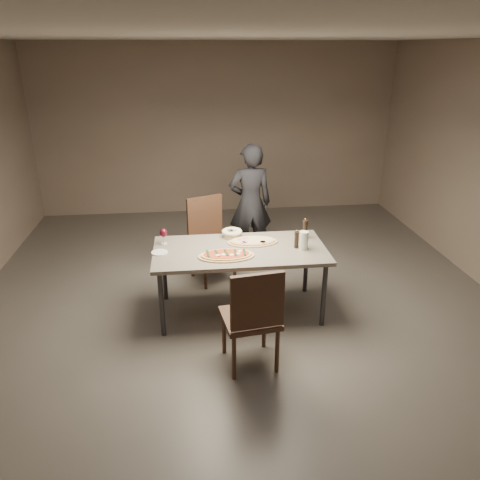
{
  "coord_description": "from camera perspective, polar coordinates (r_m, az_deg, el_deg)",
  "views": [
    {
      "loc": [
        -0.51,
        -4.44,
        2.7
      ],
      "look_at": [
        0.0,
        0.0,
        0.85
      ],
      "focal_mm": 35.0,
      "sensor_mm": 36.0,
      "label": 1
    }
  ],
  "objects": [
    {
      "name": "dining_table",
      "position": [
        4.9,
        0.0,
        -1.7
      ],
      "size": [
        1.8,
        0.9,
        0.75
      ],
      "color": "slate",
      "rests_on": "ground"
    },
    {
      "name": "bread_basket",
      "position": [
        5.17,
        -0.99,
        0.89
      ],
      "size": [
        0.23,
        0.23,
        0.08
      ],
      "rotation": [
        0.0,
        0.0,
        -0.16
      ],
      "color": "beige",
      "rests_on": "dining_table"
    },
    {
      "name": "room",
      "position": [
        4.66,
        0.0,
        6.27
      ],
      "size": [
        7.0,
        7.0,
        7.0
      ],
      "color": "#59534D",
      "rests_on": "ground"
    },
    {
      "name": "ham_pizza",
      "position": [
        5.02,
        1.54,
        -0.17
      ],
      "size": [
        0.54,
        0.3,
        0.04
      ],
      "rotation": [
        0.0,
        0.0,
        0.32
      ],
      "color": "tan",
      "rests_on": "dining_table"
    },
    {
      "name": "carafe",
      "position": [
        4.88,
        7.77,
        -0.06
      ],
      "size": [
        0.09,
        0.09,
        0.2
      ],
      "rotation": [
        0.0,
        0.0,
        0.23
      ],
      "color": "silver",
      "rests_on": "dining_table"
    },
    {
      "name": "chair_near",
      "position": [
        4.08,
        1.6,
        -9.01
      ],
      "size": [
        0.54,
        0.54,
        1.01
      ],
      "rotation": [
        0.0,
        0.0,
        0.14
      ],
      "color": "#40281B",
      "rests_on": "ground"
    },
    {
      "name": "pepper_mill_left",
      "position": [
        4.91,
        6.91,
        0.07
      ],
      "size": [
        0.05,
        0.05,
        0.2
      ],
      "rotation": [
        0.0,
        0.0,
        -0.11
      ],
      "color": "black",
      "rests_on": "dining_table"
    },
    {
      "name": "zucchini_pizza",
      "position": [
        4.69,
        -1.66,
        -1.86
      ],
      "size": [
        0.57,
        0.32,
        0.05
      ],
      "rotation": [
        0.0,
        0.0,
        0.03
      ],
      "color": "tan",
      "rests_on": "dining_table"
    },
    {
      "name": "chair_far",
      "position": [
        5.76,
        -3.77,
        0.74
      ],
      "size": [
        0.63,
        0.63,
        1.02
      ],
      "rotation": [
        0.0,
        0.0,
        3.53
      ],
      "color": "#40281B",
      "rests_on": "ground"
    },
    {
      "name": "wine_glass",
      "position": [
        5.02,
        -9.31,
        0.81
      ],
      "size": [
        0.08,
        0.08,
        0.17
      ],
      "rotation": [
        0.0,
        0.0,
        -0.22
      ],
      "color": "silver",
      "rests_on": "dining_table"
    },
    {
      "name": "oil_dish",
      "position": [
        5.03,
        3.48,
        -0.26
      ],
      "size": [
        0.12,
        0.12,
        0.01
      ],
      "rotation": [
        0.0,
        0.0,
        -0.06
      ],
      "color": "white",
      "rests_on": "dining_table"
    },
    {
      "name": "side_plate",
      "position": [
        4.85,
        -9.78,
        -1.51
      ],
      "size": [
        0.17,
        0.17,
        0.01
      ],
      "rotation": [
        0.0,
        0.0,
        -0.19
      ],
      "color": "white",
      "rests_on": "dining_table"
    },
    {
      "name": "diner",
      "position": [
        6.19,
        1.26,
        4.5
      ],
      "size": [
        0.61,
        0.42,
        1.58
      ],
      "primitive_type": "imported",
      "rotation": [
        0.0,
        0.0,
        3.22
      ],
      "color": "black",
      "rests_on": "ground"
    },
    {
      "name": "pepper_mill_right",
      "position": [
        5.16,
        7.93,
        1.35
      ],
      "size": [
        0.06,
        0.06,
        0.23
      ],
      "rotation": [
        0.0,
        0.0,
        -0.31
      ],
      "color": "black",
      "rests_on": "dining_table"
    }
  ]
}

